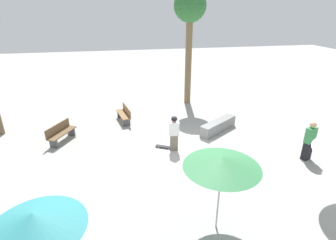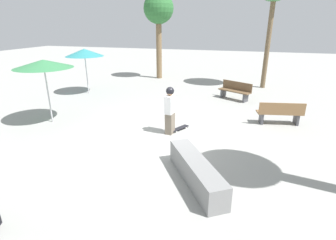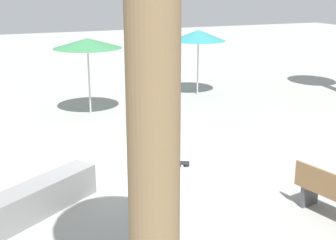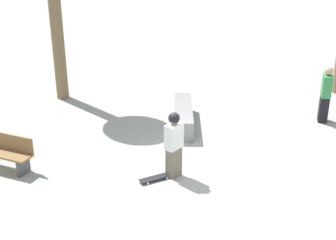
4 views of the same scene
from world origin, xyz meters
name	(u,v)px [view 1 (image 1 of 4)]	position (x,y,z in m)	size (l,w,h in m)	color
ground_plane	(183,150)	(0.00, 0.00, 0.00)	(60.00, 60.00, 0.00)	#9E9E99
skater_main	(174,132)	(-0.17, -0.39, 0.86)	(0.28, 0.45, 1.59)	#726656
skateboard	(164,147)	(-0.40, -0.78, 0.06)	(0.54, 0.80, 0.07)	black
concrete_ledge	(218,126)	(-1.57, 2.20, 0.28)	(1.74, 2.25, 0.56)	gray
bench_near	(61,133)	(-1.97, -5.37, 0.43)	(1.61, 1.16, 0.85)	#47474C
bench_far	(124,114)	(-3.74, -2.38, 0.43)	(1.66, 0.75, 0.85)	#47474C
shade_umbrella_green	(222,162)	(4.39, -0.16, 2.16)	(2.02, 2.02, 2.31)	#B7B7BC
shade_umbrella_teal	(34,221)	(5.54, -4.35, 2.10)	(1.91, 1.91, 2.29)	#B7B7BC
palm_tree_right	(190,12)	(-6.13, 1.82, 5.52)	(1.89, 1.89, 6.82)	brown
bystander_watching	(309,141)	(1.65, 4.79, 0.84)	(0.41, 0.52, 1.68)	black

